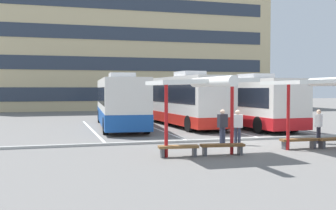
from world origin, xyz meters
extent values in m
plane|color=slate|center=(0.00, 0.00, 0.00)|extent=(160.00, 160.00, 0.00)
cube|color=#D1BC8C|center=(0.00, 37.09, 9.02)|extent=(38.81, 12.28, 18.05)
cube|color=#2D3847|center=(0.00, 30.93, 1.99)|extent=(35.71, 0.08, 1.59)
cube|color=#2D3847|center=(0.00, 30.93, 5.59)|extent=(35.71, 0.08, 1.59)
cube|color=#2D3847|center=(0.00, 30.93, 9.20)|extent=(35.71, 0.08, 1.59)
cube|color=#2D3847|center=(0.00, 30.93, 12.81)|extent=(35.71, 0.08, 1.59)
cube|color=silver|center=(-4.20, 9.80, 1.77)|extent=(3.47, 11.79, 2.99)
cube|color=#194C9E|center=(-4.20, 9.80, 0.74)|extent=(3.51, 11.83, 0.93)
cube|color=black|center=(-4.20, 9.80, 2.18)|extent=(3.43, 10.86, 1.06)
cube|color=black|center=(-3.76, 15.56, 2.13)|extent=(2.28, 0.25, 1.79)
cube|color=silver|center=(-4.31, 8.35, 3.44)|extent=(1.72, 2.31, 0.36)
cylinder|color=black|center=(-5.07, 14.09, 0.50)|extent=(0.38, 1.02, 1.00)
cylinder|color=black|center=(-2.69, 13.90, 0.50)|extent=(0.38, 1.02, 1.00)
cylinder|color=black|center=(-5.71, 5.69, 0.50)|extent=(0.38, 1.02, 1.00)
cylinder|color=black|center=(-3.33, 5.51, 0.50)|extent=(0.38, 1.02, 1.00)
cube|color=silver|center=(0.26, 9.98, 1.85)|extent=(3.17, 11.81, 3.16)
cube|color=red|center=(0.26, 9.98, 0.62)|extent=(3.22, 11.85, 0.69)
cube|color=black|center=(0.26, 9.98, 2.28)|extent=(3.15, 10.88, 1.20)
cube|color=black|center=(-0.07, 15.78, 2.23)|extent=(2.21, 0.21, 1.89)
cube|color=silver|center=(0.34, 8.52, 3.61)|extent=(1.63, 2.28, 0.36)
cylinder|color=black|center=(-1.14, 14.15, 0.50)|extent=(0.36, 1.02, 1.00)
cylinder|color=black|center=(1.17, 14.28, 0.50)|extent=(0.36, 1.02, 1.00)
cylinder|color=black|center=(-0.65, 5.68, 0.50)|extent=(0.36, 1.02, 1.00)
cylinder|color=black|center=(1.66, 5.81, 0.50)|extent=(0.36, 1.02, 1.00)
cube|color=silver|center=(4.04, 7.71, 1.75)|extent=(3.05, 11.03, 2.95)
cube|color=red|center=(4.04, 7.71, 0.63)|extent=(3.10, 11.07, 0.70)
cube|color=black|center=(4.04, 7.71, 2.09)|extent=(3.05, 10.16, 1.16)
cube|color=black|center=(3.80, 13.14, 2.10)|extent=(2.26, 0.18, 1.77)
cube|color=silver|center=(4.11, 6.34, 3.40)|extent=(1.64, 2.27, 0.36)
cylinder|color=black|center=(2.69, 11.51, 0.50)|extent=(0.34, 1.01, 1.00)
cylinder|color=black|center=(5.06, 11.62, 0.50)|extent=(0.34, 1.01, 1.00)
cylinder|color=black|center=(3.03, 3.79, 0.50)|extent=(0.34, 1.01, 1.00)
cylinder|color=black|center=(5.40, 3.90, 0.50)|extent=(0.34, 1.01, 1.00)
cube|color=white|center=(-6.20, 8.68, 0.00)|extent=(0.16, 14.00, 0.01)
cube|color=white|center=(-2.07, 8.68, 0.00)|extent=(0.16, 14.00, 0.01)
cube|color=white|center=(2.07, 8.68, 0.00)|extent=(0.16, 14.00, 0.01)
cube|color=white|center=(6.20, 8.68, 0.00)|extent=(0.16, 14.00, 0.01)
cylinder|color=red|center=(-4.47, -2.71, 1.41)|extent=(0.14, 0.14, 2.82)
cylinder|color=red|center=(-1.74, -2.71, 1.41)|extent=(0.14, 0.14, 2.82)
cube|color=white|center=(-3.11, -2.71, 2.90)|extent=(3.74, 2.70, 0.28)
cylinder|color=white|center=(-3.11, -3.92, 2.87)|extent=(0.36, 3.73, 0.36)
cube|color=brown|center=(-4.01, -2.79, 0.40)|extent=(1.59, 0.58, 0.10)
cube|color=#4C4C51|center=(-4.63, -2.72, 0.17)|extent=(0.16, 0.35, 0.35)
cube|color=#4C4C51|center=(-3.39, -2.86, 0.17)|extent=(0.16, 0.35, 0.35)
cube|color=brown|center=(-2.21, -2.85, 0.40)|extent=(1.79, 0.62, 0.10)
cube|color=#4C4C51|center=(-2.93, -2.77, 0.17)|extent=(0.16, 0.35, 0.35)
cube|color=#4C4C51|center=(-1.49, -2.93, 0.17)|extent=(0.16, 0.35, 0.35)
cylinder|color=red|center=(1.04, -2.35, 1.43)|extent=(0.14, 0.14, 2.87)
cube|color=white|center=(2.60, -2.35, 2.95)|extent=(4.12, 3.14, 0.30)
cube|color=brown|center=(1.70, -2.18, 0.40)|extent=(1.69, 0.49, 0.10)
cube|color=#4C4C51|center=(1.01, -2.16, 0.17)|extent=(0.13, 0.34, 0.35)
cube|color=#4C4C51|center=(2.39, -2.21, 0.17)|extent=(0.13, 0.34, 0.35)
cube|color=#4C4C51|center=(2.70, -2.41, 0.17)|extent=(0.13, 0.34, 0.35)
cube|color=#ADADA8|center=(0.00, 1.17, 0.06)|extent=(44.00, 0.24, 0.12)
cylinder|color=#33384C|center=(-0.95, -0.12, 0.41)|extent=(0.14, 0.14, 0.82)
cylinder|color=#33384C|center=(-1.11, -0.17, 0.41)|extent=(0.14, 0.14, 0.82)
cube|color=#26262D|center=(-1.03, -0.15, 1.13)|extent=(0.53, 0.36, 0.62)
sphere|color=beige|center=(-1.03, -0.15, 1.55)|extent=(0.22, 0.22, 0.22)
cylinder|color=black|center=(3.55, -0.97, 0.40)|extent=(0.14, 0.14, 0.81)
cylinder|color=black|center=(3.68, -0.87, 0.40)|extent=(0.14, 0.14, 0.81)
cube|color=silver|center=(3.62, -0.92, 1.11)|extent=(0.51, 0.45, 0.60)
sphere|color=beige|center=(3.62, -0.92, 1.52)|extent=(0.22, 0.22, 0.22)
cylinder|color=#33384C|center=(-0.37, -0.18, 0.40)|extent=(0.14, 0.14, 0.81)
cylinder|color=#33384C|center=(-0.23, -0.27, 0.40)|extent=(0.14, 0.14, 0.81)
cube|color=silver|center=(-0.30, -0.23, 1.11)|extent=(0.51, 0.45, 0.61)
sphere|color=beige|center=(-0.30, -0.23, 1.52)|extent=(0.22, 0.22, 0.22)
camera|label=1|loc=(-8.69, -17.66, 2.62)|focal=43.71mm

